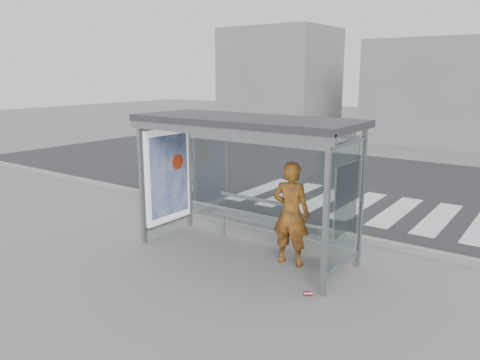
# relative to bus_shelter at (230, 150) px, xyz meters

# --- Properties ---
(ground) EXTENTS (80.00, 80.00, 0.00)m
(ground) POSITION_rel_bus_shelter_xyz_m (0.37, -0.06, -1.98)
(ground) COLOR slate
(ground) RESTS_ON ground
(road) EXTENTS (30.00, 10.00, 0.01)m
(road) POSITION_rel_bus_shelter_xyz_m (0.37, 6.94, -1.98)
(road) COLOR #232325
(road) RESTS_ON ground
(curb) EXTENTS (30.00, 0.18, 0.12)m
(curb) POSITION_rel_bus_shelter_xyz_m (0.37, 1.89, -1.92)
(curb) COLOR gray
(curb) RESTS_ON ground
(crosswalk) EXTENTS (6.55, 3.00, 0.00)m
(crosswalk) POSITION_rel_bus_shelter_xyz_m (0.87, 4.44, -1.98)
(crosswalk) COLOR silver
(crosswalk) RESTS_ON ground
(bus_shelter) EXTENTS (4.25, 1.65, 2.62)m
(bus_shelter) POSITION_rel_bus_shelter_xyz_m (0.00, 0.00, 0.00)
(bus_shelter) COLOR gray
(bus_shelter) RESTS_ON ground
(building_left) EXTENTS (6.00, 5.00, 6.00)m
(building_left) POSITION_rel_bus_shelter_xyz_m (-9.63, 17.94, 1.02)
(building_left) COLOR slate
(building_left) RESTS_ON ground
(building_center) EXTENTS (8.00, 5.00, 5.00)m
(building_center) POSITION_rel_bus_shelter_xyz_m (0.37, 17.94, 0.52)
(building_center) COLOR slate
(building_center) RESTS_ON ground
(person) EXTENTS (0.74, 0.54, 1.90)m
(person) POSITION_rel_bus_shelter_xyz_m (1.33, 0.03, -1.03)
(person) COLOR orange
(person) RESTS_ON ground
(bench) EXTENTS (1.82, 0.32, 0.94)m
(bench) POSITION_rel_bus_shelter_xyz_m (0.23, 0.44, -1.43)
(bench) COLOR gray
(bench) RESTS_ON ground
(soda_can) EXTENTS (0.14, 0.13, 0.07)m
(soda_can) POSITION_rel_bus_shelter_xyz_m (2.19, -0.91, -1.95)
(soda_can) COLOR #C1384E
(soda_can) RESTS_ON ground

